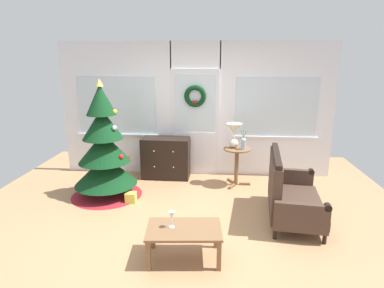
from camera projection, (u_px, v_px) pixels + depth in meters
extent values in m
plane|color=#AD7F56|center=(186.00, 223.00, 4.54)|extent=(6.76, 6.76, 0.00)
cube|color=white|center=(118.00, 109.00, 6.34)|extent=(2.15, 0.08, 2.55)
cube|color=white|center=(276.00, 111.00, 6.12)|extent=(2.15, 0.08, 2.55)
cube|color=white|center=(195.00, 55.00, 5.97)|extent=(0.94, 0.08, 0.50)
cube|color=silver|center=(195.00, 123.00, 6.25)|extent=(0.90, 0.05, 2.05)
cube|color=white|center=(195.00, 152.00, 6.38)|extent=(0.78, 0.02, 0.80)
cube|color=silver|center=(195.00, 104.00, 6.14)|extent=(0.78, 0.01, 1.10)
cube|color=silver|center=(117.00, 106.00, 6.26)|extent=(1.50, 0.01, 1.10)
cube|color=silver|center=(277.00, 107.00, 6.04)|extent=(1.50, 0.01, 1.10)
cube|color=silver|center=(118.00, 134.00, 6.40)|extent=(1.59, 0.06, 0.03)
cube|color=silver|center=(275.00, 137.00, 6.18)|extent=(1.59, 0.06, 0.03)
torus|color=black|center=(195.00, 96.00, 6.06)|extent=(0.41, 0.09, 0.41)
cube|color=red|center=(195.00, 103.00, 6.08)|extent=(0.10, 0.02, 0.10)
cylinder|color=#4C331E|center=(107.00, 188.00, 5.44)|extent=(0.10, 0.10, 0.26)
cone|color=maroon|center=(107.00, 192.00, 5.46)|extent=(1.17, 1.17, 0.10)
cone|color=#0F3819|center=(105.00, 170.00, 5.36)|extent=(1.02, 1.02, 0.49)
cone|color=#0F3819|center=(104.00, 147.00, 5.26)|extent=(0.84, 0.84, 0.49)
cone|color=#0F3819|center=(102.00, 124.00, 5.16)|extent=(0.65, 0.65, 0.49)
cone|color=#0F3819|center=(100.00, 99.00, 5.07)|extent=(0.47, 0.47, 0.49)
cone|color=#E0BC4C|center=(99.00, 82.00, 5.00)|extent=(0.12, 0.12, 0.12)
sphere|color=red|center=(128.00, 157.00, 5.54)|extent=(0.06, 0.06, 0.06)
sphere|color=gold|center=(115.00, 112.00, 5.11)|extent=(0.08, 0.08, 0.08)
sphere|color=silver|center=(114.00, 128.00, 5.08)|extent=(0.07, 0.07, 0.07)
sphere|color=#264CB2|center=(83.00, 162.00, 5.47)|extent=(0.08, 0.08, 0.08)
sphere|color=red|center=(121.00, 157.00, 5.16)|extent=(0.08, 0.08, 0.08)
sphere|color=gold|center=(124.00, 162.00, 5.23)|extent=(0.05, 0.05, 0.05)
cube|color=black|center=(166.00, 158.00, 6.20)|extent=(0.91, 0.45, 0.78)
sphere|color=tan|center=(154.00, 151.00, 5.96)|extent=(0.03, 0.03, 0.03)
sphere|color=tan|center=(173.00, 152.00, 5.92)|extent=(0.03, 0.03, 0.03)
sphere|color=tan|center=(154.00, 167.00, 6.04)|extent=(0.03, 0.03, 0.03)
sphere|color=tan|center=(173.00, 167.00, 6.00)|extent=(0.03, 0.03, 0.03)
cylinder|color=black|center=(325.00, 239.00, 4.01)|extent=(0.05, 0.05, 0.14)
cylinder|color=black|center=(309.00, 197.00, 5.21)|extent=(0.05, 0.05, 0.14)
cylinder|color=black|center=(275.00, 234.00, 4.12)|extent=(0.05, 0.05, 0.14)
cylinder|color=black|center=(271.00, 194.00, 5.32)|extent=(0.05, 0.05, 0.14)
cube|color=#473328|center=(295.00, 204.00, 4.63)|extent=(0.86, 1.28, 0.14)
cube|color=#473328|center=(275.00, 178.00, 4.59)|extent=(0.27, 1.21, 0.62)
cube|color=black|center=(277.00, 155.00, 4.50)|extent=(0.22, 1.18, 0.06)
cube|color=#473328|center=(301.00, 218.00, 3.98)|extent=(0.67, 0.17, 0.38)
cylinder|color=black|center=(328.00, 207.00, 3.88)|extent=(0.10, 0.10, 0.09)
cube|color=#473328|center=(291.00, 180.00, 5.21)|extent=(0.67, 0.17, 0.38)
cylinder|color=black|center=(311.00, 172.00, 5.11)|extent=(0.10, 0.10, 0.09)
cylinder|color=brown|center=(237.00, 149.00, 5.75)|extent=(0.48, 0.48, 0.02)
cylinder|color=brown|center=(236.00, 167.00, 5.83)|extent=(0.07, 0.07, 0.66)
cube|color=brown|center=(245.00, 184.00, 5.90)|extent=(0.20, 0.05, 0.04)
cube|color=brown|center=(231.00, 181.00, 6.05)|extent=(0.14, 0.20, 0.04)
cube|color=brown|center=(232.00, 186.00, 5.79)|extent=(0.14, 0.20, 0.04)
sphere|color=silver|center=(234.00, 143.00, 5.77)|extent=(0.16, 0.16, 0.16)
cylinder|color=silver|center=(234.00, 136.00, 5.73)|extent=(0.02, 0.02, 0.06)
cone|color=silver|center=(234.00, 129.00, 5.70)|extent=(0.28, 0.28, 0.20)
cylinder|color=#99ADBC|center=(243.00, 145.00, 5.66)|extent=(0.09, 0.09, 0.16)
sphere|color=#99ADBC|center=(243.00, 141.00, 5.64)|extent=(0.10, 0.10, 0.10)
cylinder|color=#4C7042|center=(242.00, 135.00, 5.61)|extent=(0.07, 0.01, 0.17)
cylinder|color=#4C7042|center=(244.00, 135.00, 5.61)|extent=(0.01, 0.01, 0.18)
cylinder|color=#4C7042|center=(245.00, 135.00, 5.61)|extent=(0.07, 0.01, 0.17)
cube|color=brown|center=(184.00, 229.00, 3.64)|extent=(0.88, 0.58, 0.03)
cube|color=brown|center=(148.00, 256.00, 3.47)|extent=(0.05, 0.05, 0.35)
cube|color=brown|center=(219.00, 256.00, 3.48)|extent=(0.05, 0.05, 0.35)
cube|color=brown|center=(153.00, 234.00, 3.90)|extent=(0.05, 0.05, 0.35)
cube|color=brown|center=(216.00, 234.00, 3.90)|extent=(0.05, 0.05, 0.35)
cylinder|color=silver|center=(172.00, 227.00, 3.66)|extent=(0.06, 0.06, 0.01)
cylinder|color=silver|center=(172.00, 223.00, 3.64)|extent=(0.01, 0.01, 0.10)
cone|color=silver|center=(172.00, 215.00, 3.62)|extent=(0.08, 0.08, 0.09)
cube|color=#D8C64C|center=(131.00, 197.00, 5.17)|extent=(0.16, 0.15, 0.16)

